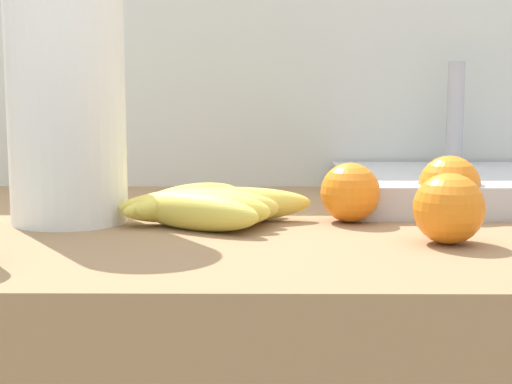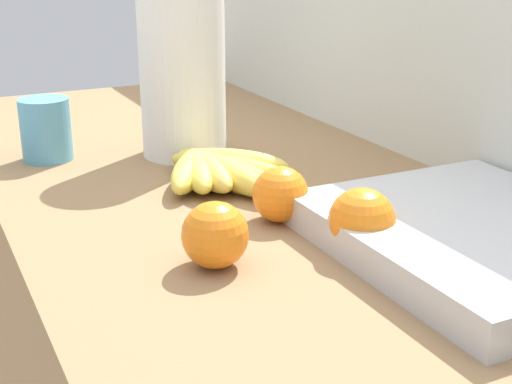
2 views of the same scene
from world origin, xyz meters
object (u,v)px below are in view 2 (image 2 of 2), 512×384
object	(u,v)px
banana_bunch	(215,169)
sink_basin	(482,234)
mug	(46,130)
paper_towel_roll	(182,68)
orange_right	(282,194)
orange_back_left	(215,235)
orange_center	(362,221)

from	to	relation	value
banana_bunch	sink_basin	world-z (taller)	sink_basin
mug	paper_towel_roll	bearing A→B (deg)	72.12
paper_towel_roll	sink_basin	world-z (taller)	paper_towel_roll
banana_bunch	orange_right	xyz separation A→B (m)	(0.16, 0.02, 0.01)
orange_back_left	mug	bearing A→B (deg)	-170.33
mug	orange_center	bearing A→B (deg)	24.90
orange_center	sink_basin	world-z (taller)	sink_basin
orange_center	orange_back_left	xyz separation A→B (m)	(-0.04, -0.15, -0.00)
paper_towel_roll	mug	xyz separation A→B (m)	(-0.06, -0.20, -0.09)
sink_basin	orange_back_left	bearing A→B (deg)	-109.39
orange_center	orange_back_left	distance (m)	0.16
paper_towel_roll	sink_basin	distance (m)	0.53
orange_right	orange_back_left	bearing A→B (deg)	-55.73
sink_basin	banana_bunch	bearing A→B (deg)	-154.37
banana_bunch	orange_center	bearing A→B (deg)	9.62
orange_back_left	orange_right	xyz separation A→B (m)	(-0.08, 0.12, -0.00)
banana_bunch	sink_basin	xyz separation A→B (m)	(0.34, 0.16, 0.00)
banana_bunch	sink_basin	bearing A→B (deg)	25.63
sink_basin	orange_right	bearing A→B (deg)	-140.13
banana_bunch	paper_towel_roll	world-z (taller)	paper_towel_roll
sink_basin	mug	world-z (taller)	sink_basin
orange_center	paper_towel_roll	bearing A→B (deg)	-175.52
orange_back_left	sink_basin	world-z (taller)	sink_basin
orange_back_left	sink_basin	xyz separation A→B (m)	(0.09, 0.27, -0.01)
orange_center	mug	xyz separation A→B (m)	(-0.50, -0.23, 0.01)
banana_bunch	orange_right	size ratio (longest dim) A/B	3.27
orange_back_left	mug	xyz separation A→B (m)	(-0.46, -0.08, 0.01)
orange_center	mug	distance (m)	0.55
sink_basin	mug	size ratio (longest dim) A/B	3.63
orange_center	paper_towel_roll	distance (m)	0.45
mug	orange_back_left	bearing A→B (deg)	9.67
paper_towel_roll	sink_basin	xyz separation A→B (m)	(0.49, 0.15, -0.11)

